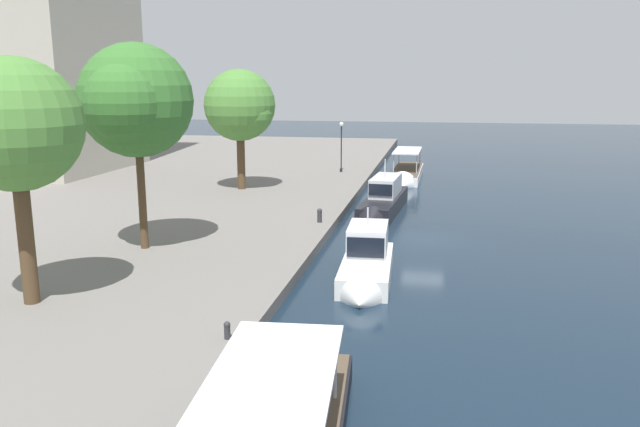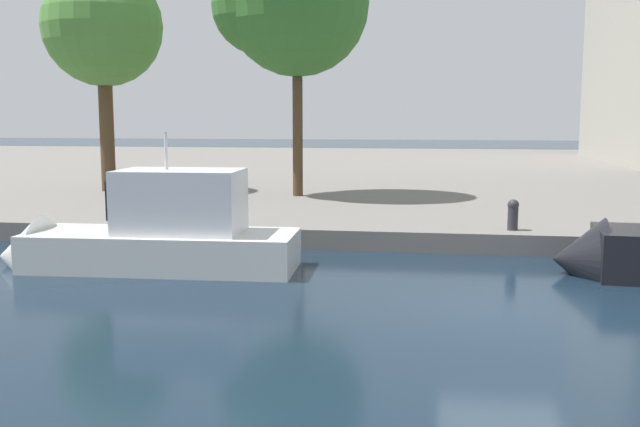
# 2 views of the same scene
# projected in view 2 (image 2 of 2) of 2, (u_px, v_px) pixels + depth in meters

# --- Properties ---
(ground_plane) EXTENTS (220.00, 220.00, 0.00)m
(ground_plane) POSITION_uv_depth(u_px,v_px,m) (504.00, 308.00, 14.19)
(ground_plane) COLOR #142333
(dock_promenade) EXTENTS (120.00, 55.00, 0.58)m
(dock_promenade) POSITION_uv_depth(u_px,v_px,m) (454.00, 171.00, 46.56)
(dock_promenade) COLOR slate
(dock_promenade) RESTS_ON ground_plane
(motor_yacht_1) EXTENTS (7.81, 2.58, 4.30)m
(motor_yacht_1) POSITION_uv_depth(u_px,v_px,m) (144.00, 244.00, 17.84)
(motor_yacht_1) COLOR silver
(motor_yacht_1) RESTS_ON ground_plane
(mooring_bollard_1) EXTENTS (0.33, 0.33, 0.89)m
(mooring_bollard_1) POSITION_uv_depth(u_px,v_px,m) (513.00, 214.00, 20.29)
(mooring_bollard_1) COLOR #2D2D33
(mooring_bollard_1) RESTS_ON dock_promenade
(tree_0) EXTENTS (6.32, 5.79, 10.62)m
(tree_0) POSITION_uv_depth(u_px,v_px,m) (286.00, 5.00, 28.29)
(tree_0) COLOR #4C3823
(tree_0) RESTS_ON dock_promenade
(tree_2) EXTENTS (5.10, 5.10, 9.63)m
(tree_2) POSITION_uv_depth(u_px,v_px,m) (103.00, 29.00, 30.28)
(tree_2) COLOR #4C3823
(tree_2) RESTS_ON dock_promenade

